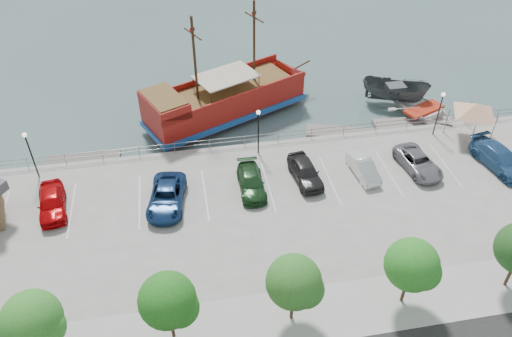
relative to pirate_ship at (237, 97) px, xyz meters
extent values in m
plane|color=#435D5E|center=(0.66, -14.50, -1.91)|extent=(160.00, 160.00, 0.00)
cube|color=#B1B1B1|center=(0.66, -24.50, -0.90)|extent=(100.00, 4.00, 0.05)
cylinder|color=slate|center=(0.66, -6.70, 0.04)|extent=(50.00, 0.06, 0.06)
cylinder|color=slate|center=(0.66, -6.70, -0.36)|extent=(50.00, 0.06, 0.06)
cube|color=maroon|center=(-1.19, -0.54, -0.09)|extent=(15.96, 10.75, 2.50)
cube|color=#1B4EA0|center=(-1.19, -0.54, -0.91)|extent=(16.34, 11.13, 0.58)
cone|color=maroon|center=(6.49, 2.97, -0.09)|extent=(4.71, 5.47, 4.61)
cube|color=maroon|center=(-6.86, -3.14, 1.83)|extent=(4.61, 5.56, 1.34)
cube|color=brown|center=(-6.86, -3.14, 2.55)|extent=(4.28, 5.13, 0.12)
cube|color=brown|center=(-0.75, -0.34, 1.21)|extent=(13.10, 9.03, 0.14)
cube|color=maroon|center=(-2.15, 1.55, 1.49)|extent=(14.05, 6.56, 0.67)
cube|color=maroon|center=(-0.23, -2.64, 1.49)|extent=(14.05, 6.56, 0.67)
cylinder|color=#382111|center=(1.87, 0.85, 5.09)|extent=(0.31, 0.31, 7.87)
cylinder|color=#382111|center=(-3.81, -1.74, 5.09)|extent=(0.31, 0.31, 7.87)
cylinder|color=#382111|center=(1.87, 0.85, 7.49)|extent=(1.32, 2.67, 0.13)
cylinder|color=#382111|center=(-3.81, -1.74, 7.49)|extent=(1.32, 2.67, 0.13)
cube|color=beige|center=(-1.01, -0.46, 2.60)|extent=(6.58, 5.63, 0.12)
cylinder|color=#382111|center=(7.10, 3.25, 1.06)|extent=(2.24, 1.13, 0.57)
imported|color=#3D4144|center=(15.81, -1.05, -0.64)|extent=(6.96, 5.28, 2.54)
imported|color=white|center=(17.60, -4.06, -1.20)|extent=(7.20, 8.27, 1.43)
cube|color=slate|center=(-14.35, -5.30, -1.73)|extent=(6.41, 1.94, 0.36)
cube|color=gray|center=(9.09, -5.30, -1.72)|extent=(6.89, 3.76, 0.38)
cube|color=gray|center=(16.31, -5.30, -1.69)|extent=(7.97, 2.89, 0.45)
cylinder|color=slate|center=(17.74, -7.90, 0.29)|extent=(0.10, 0.10, 2.40)
cylinder|color=slate|center=(20.39, -6.91, 0.29)|extent=(0.10, 0.10, 2.40)
cylinder|color=slate|center=(18.72, -10.55, 0.29)|extent=(0.10, 0.10, 2.40)
cylinder|color=slate|center=(21.38, -9.57, 0.29)|extent=(0.10, 0.10, 2.40)
pyramid|color=silver|center=(19.56, -8.73, 2.41)|extent=(5.88, 5.88, 0.98)
cylinder|color=black|center=(-17.34, -8.00, 1.09)|extent=(0.12, 0.12, 4.00)
sphere|color=#FFF2CC|center=(-17.34, -8.00, 3.19)|extent=(0.36, 0.36, 0.36)
cylinder|color=black|center=(0.66, -8.00, 1.09)|extent=(0.12, 0.12, 4.00)
sphere|color=#FFF2CC|center=(0.66, -8.00, 3.19)|extent=(0.36, 0.36, 0.36)
cylinder|color=black|center=(16.66, -8.00, 1.09)|extent=(0.12, 0.12, 4.00)
sphere|color=#FFF2CC|center=(16.66, -8.00, 3.19)|extent=(0.36, 0.36, 0.36)
sphere|color=#2F7525|center=(-14.34, -24.50, 2.49)|extent=(3.20, 3.20, 3.20)
sphere|color=#2F7525|center=(-13.74, -24.80, 2.09)|extent=(2.20, 2.20, 2.20)
cylinder|color=#473321|center=(-7.34, -24.50, 0.19)|extent=(0.20, 0.20, 2.20)
sphere|color=#20631A|center=(-7.34, -24.50, 2.49)|extent=(3.20, 3.20, 3.20)
sphere|color=#20631A|center=(-6.74, -24.80, 2.09)|extent=(2.20, 2.20, 2.20)
cylinder|color=#473321|center=(-0.34, -24.50, 0.19)|extent=(0.20, 0.20, 2.20)
sphere|color=#2C6723|center=(-0.34, -24.50, 2.49)|extent=(3.20, 3.20, 3.20)
sphere|color=#2C6723|center=(0.26, -24.80, 2.09)|extent=(2.20, 2.20, 2.20)
cylinder|color=#473321|center=(6.66, -24.50, 0.19)|extent=(0.20, 0.20, 2.20)
sphere|color=#277421|center=(6.66, -24.50, 2.49)|extent=(3.20, 3.20, 3.20)
sphere|color=#277421|center=(7.26, -24.80, 2.09)|extent=(2.20, 2.20, 2.20)
cylinder|color=#473321|center=(13.66, -24.50, 0.19)|extent=(0.20, 0.20, 2.20)
imported|color=#BD0408|center=(-15.61, -12.27, -0.11)|extent=(2.59, 4.94, 1.60)
imported|color=navy|center=(-7.25, -13.13, -0.16)|extent=(3.39, 5.79, 1.51)
imported|color=#1D4521|center=(-0.72, -12.50, -0.22)|extent=(2.00, 4.79, 1.38)
imported|color=#252525|center=(3.70, -12.10, -0.12)|extent=(2.34, 4.83, 1.59)
imported|color=white|center=(8.47, -12.31, -0.24)|extent=(1.85, 4.23, 1.35)
imported|color=gray|center=(13.10, -12.45, -0.23)|extent=(2.93, 5.21, 1.37)
imported|color=#2C588B|center=(19.81, -13.30, -0.09)|extent=(3.33, 5.97, 1.64)
camera|label=1|loc=(-5.53, -41.51, 24.87)|focal=35.00mm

